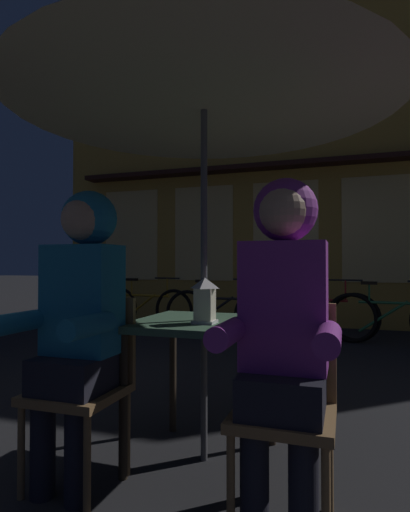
{
  "coord_description": "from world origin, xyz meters",
  "views": [
    {
      "loc": [
        0.72,
        -2.14,
        1.04
      ],
      "look_at": [
        0.0,
        0.02,
        1.08
      ],
      "focal_mm": 29.64,
      "sensor_mm": 36.0,
      "label": 1
    }
  ],
  "objects_px": {
    "chair_right": "(285,397)",
    "person_right_hooded": "(283,312)",
    "cafe_table": "(204,339)",
    "bicycle_second": "(221,312)",
    "person_left_hooded": "(80,305)",
    "lantern": "(205,299)",
    "chair_left": "(86,377)",
    "bicycle_nearest": "(146,308)",
    "bicycle_third": "(316,314)",
    "patio_umbrella": "(204,75)",
    "bicycle_fourth": "(393,318)"
  },
  "relations": [
    {
      "from": "chair_left",
      "to": "person_left_hooded",
      "type": "height_order",
      "value": "person_left_hooded"
    },
    {
      "from": "bicycle_nearest",
      "to": "cafe_table",
      "type": "bearing_deg",
      "value": -59.7
    },
    {
      "from": "cafe_table",
      "to": "chair_right",
      "type": "distance_m",
      "value": 0.62
    },
    {
      "from": "bicycle_second",
      "to": "person_left_hooded",
      "type": "bearing_deg",
      "value": -83.02
    },
    {
      "from": "person_right_hooded",
      "to": "bicycle_nearest",
      "type": "xyz_separation_m",
      "value": [
        -2.77,
        4.34,
        -0.5
      ]
    },
    {
      "from": "bicycle_second",
      "to": "bicycle_third",
      "type": "bearing_deg",
      "value": 8.48
    },
    {
      "from": "cafe_table",
      "to": "chair_left",
      "type": "distance_m",
      "value": 0.62
    },
    {
      "from": "lantern",
      "to": "person_left_hooded",
      "type": "height_order",
      "value": "person_left_hooded"
    },
    {
      "from": "patio_umbrella",
      "to": "chair_right",
      "type": "distance_m",
      "value": 1.68
    },
    {
      "from": "lantern",
      "to": "bicycle_nearest",
      "type": "distance_m",
      "value": 4.69
    },
    {
      "from": "bicycle_fourth",
      "to": "cafe_table",
      "type": "bearing_deg",
      "value": -108.97
    },
    {
      "from": "cafe_table",
      "to": "chair_right",
      "type": "relative_size",
      "value": 0.85
    },
    {
      "from": "cafe_table",
      "to": "bicycle_second",
      "type": "relative_size",
      "value": 0.44
    },
    {
      "from": "cafe_table",
      "to": "lantern",
      "type": "height_order",
      "value": "lantern"
    },
    {
      "from": "chair_left",
      "to": "person_right_hooded",
      "type": "height_order",
      "value": "person_right_hooded"
    },
    {
      "from": "cafe_table",
      "to": "lantern",
      "type": "relative_size",
      "value": 3.2
    },
    {
      "from": "cafe_table",
      "to": "patio_umbrella",
      "type": "bearing_deg",
      "value": 0.0
    },
    {
      "from": "bicycle_second",
      "to": "bicycle_fourth",
      "type": "xyz_separation_m",
      "value": [
        2.28,
        0.02,
        0.0
      ]
    },
    {
      "from": "cafe_table",
      "to": "person_left_hooded",
      "type": "xyz_separation_m",
      "value": [
        -0.48,
        -0.43,
        0.21
      ]
    },
    {
      "from": "person_left_hooded",
      "to": "bicycle_fourth",
      "type": "distance_m",
      "value": 4.56
    },
    {
      "from": "bicycle_fourth",
      "to": "lantern",
      "type": "bearing_deg",
      "value": -107.84
    },
    {
      "from": "chair_left",
      "to": "cafe_table",
      "type": "bearing_deg",
      "value": 37.55
    },
    {
      "from": "chair_left",
      "to": "bicycle_second",
      "type": "bearing_deg",
      "value": 97.07
    },
    {
      "from": "person_right_hooded",
      "to": "bicycle_fourth",
      "type": "xyz_separation_m",
      "value": [
        0.81,
        4.18,
        -0.5
      ]
    },
    {
      "from": "cafe_table",
      "to": "chair_right",
      "type": "bearing_deg",
      "value": -37.55
    },
    {
      "from": "bicycle_nearest",
      "to": "bicycle_third",
      "type": "xyz_separation_m",
      "value": [
        2.61,
        0.01,
        0.0
      ]
    },
    {
      "from": "chair_left",
      "to": "bicycle_nearest",
      "type": "height_order",
      "value": "chair_left"
    },
    {
      "from": "person_left_hooded",
      "to": "chair_right",
      "type": "bearing_deg",
      "value": 3.39
    },
    {
      "from": "bicycle_nearest",
      "to": "person_left_hooded",
      "type": "bearing_deg",
      "value": -67.39
    },
    {
      "from": "person_left_hooded",
      "to": "bicycle_nearest",
      "type": "height_order",
      "value": "person_left_hooded"
    },
    {
      "from": "patio_umbrella",
      "to": "bicycle_second",
      "type": "relative_size",
      "value": 1.38
    },
    {
      "from": "person_left_hooded",
      "to": "person_right_hooded",
      "type": "distance_m",
      "value": 0.96
    },
    {
      "from": "lantern",
      "to": "bicycle_third",
      "type": "relative_size",
      "value": 0.14
    },
    {
      "from": "lantern",
      "to": "bicycle_third",
      "type": "height_order",
      "value": "lantern"
    },
    {
      "from": "cafe_table",
      "to": "person_right_hooded",
      "type": "bearing_deg",
      "value": -41.57
    },
    {
      "from": "patio_umbrella",
      "to": "bicycle_nearest",
      "type": "distance_m",
      "value": 4.85
    },
    {
      "from": "chair_left",
      "to": "person_right_hooded",
      "type": "distance_m",
      "value": 1.03
    },
    {
      "from": "cafe_table",
      "to": "person_left_hooded",
      "type": "distance_m",
      "value": 0.67
    },
    {
      "from": "patio_umbrella",
      "to": "chair_left",
      "type": "distance_m",
      "value": 1.68
    },
    {
      "from": "person_left_hooded",
      "to": "patio_umbrella",
      "type": "bearing_deg",
      "value": 41.57
    },
    {
      "from": "patio_umbrella",
      "to": "person_right_hooded",
      "type": "relative_size",
      "value": 1.65
    },
    {
      "from": "chair_right",
      "to": "person_right_hooded",
      "type": "distance_m",
      "value": 0.36
    },
    {
      "from": "bicycle_second",
      "to": "bicycle_fourth",
      "type": "distance_m",
      "value": 2.28
    },
    {
      "from": "chair_right",
      "to": "person_right_hooded",
      "type": "height_order",
      "value": "person_right_hooded"
    },
    {
      "from": "cafe_table",
      "to": "bicycle_third",
      "type": "xyz_separation_m",
      "value": [
        0.33,
        3.92,
        -0.29
      ]
    },
    {
      "from": "person_right_hooded",
      "to": "bicycle_fourth",
      "type": "height_order",
      "value": "person_right_hooded"
    },
    {
      "from": "chair_left",
      "to": "bicycle_second",
      "type": "distance_m",
      "value": 4.13
    },
    {
      "from": "chair_right",
      "to": "person_left_hooded",
      "type": "bearing_deg",
      "value": -176.61
    },
    {
      "from": "bicycle_second",
      "to": "bicycle_third",
      "type": "height_order",
      "value": "same"
    },
    {
      "from": "person_left_hooded",
      "to": "person_right_hooded",
      "type": "bearing_deg",
      "value": 0.0
    }
  ]
}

